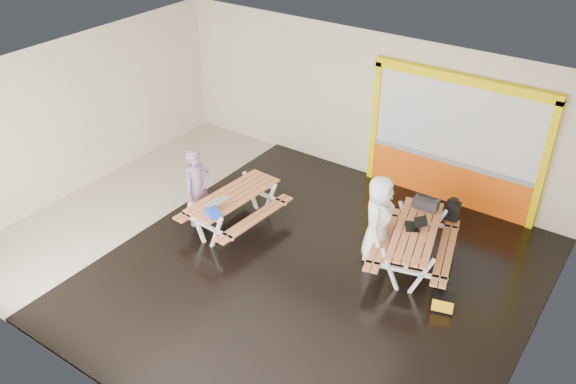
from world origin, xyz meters
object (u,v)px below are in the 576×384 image
Objects in this scene: picnic_table_right at (415,238)px; laptop_right at (415,225)px; dark_case at (372,254)px; toolbox at (426,203)px; laptop_left at (217,202)px; blue_pouch at (213,213)px; person_right at (379,220)px; picnic_table_left at (234,202)px; person_left at (197,189)px; backpack at (453,210)px; fluke_bag at (443,303)px.

laptop_right is (-0.05, 0.06, 0.26)m from picnic_table_right.
laptop_right is 1.08m from dark_case.
laptop_left is at bearing -147.68° from toolbox.
blue_pouch is at bearing -151.90° from laptop_right.
toolbox is (0.54, 0.94, 0.07)m from person_right.
picnic_table_left is 3.85m from toolbox.
person_right is 0.68m from laptop_right.
laptop_right is (4.23, 1.30, 0.03)m from person_left.
backpack is at bearing 28.30° from picnic_table_left.
person_right reaches higher than fluke_bag.
laptop_right is at bearing 28.10° from blue_pouch.
person_right reaches higher than picnic_table_right.
backpack is (0.28, 1.14, 0.13)m from picnic_table_right.
person_left is at bearing -154.01° from toolbox.
person_left is 3.83× the size of backpack.
person_left reaches higher than toolbox.
fluke_bag is (4.58, 0.54, -0.69)m from laptop_left.
laptop_left is at bearing -146.72° from backpack.
picnic_table_right is 1.40× the size of person_left.
picnic_table_left is at bearing -165.32° from picnic_table_right.
laptop_right is 1.13m from backpack.
person_left is at bearing -162.94° from laptop_right.
toolbox reaches higher than fluke_bag.
picnic_table_left is at bearing 100.83° from blue_pouch.
person_right is 3.94× the size of backpack.
toolbox reaches higher than laptop_right.
picnic_table_left is 4.48× the size of toolbox.
person_left is at bearing -156.87° from picnic_table_left.
person_right reaches higher than blue_pouch.
picnic_table_left is 1.25× the size of person_left.
picnic_table_right is at bearing 14.68° from picnic_table_left.
laptop_left is 0.93× the size of toolbox.
backpack is 1.83m from dark_case.
backpack is at bearing 53.87° from dark_case.
person_right reaches higher than toolbox.
laptop_left is 0.90× the size of laptop_right.
toolbox is at bearing -44.16° from person_right.
person_right is 3.95× the size of laptop_left.
laptop_right is 1.11× the size of backpack.
person_right is 3.56× the size of laptop_right.
person_left is 5.32m from fluke_bag.
picnic_table_left is at bearing 87.33° from laptop_left.
dark_case is (-0.73, -0.24, -0.53)m from picnic_table_right.
blue_pouch is (-3.38, -1.80, -0.03)m from laptop_right.
laptop_left is at bearing 98.96° from person_right.
person_right is (3.59, 1.08, 0.02)m from person_left.
toolbox is at bearing -139.66° from backpack.
picnic_table_right is at bearing -79.17° from toolbox.
picnic_table_left reaches higher than dark_case.
picnic_table_left is at bearing -61.12° from person_left.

